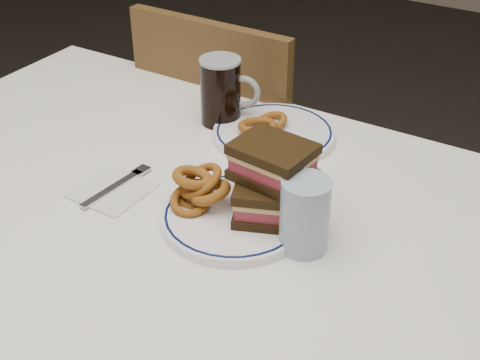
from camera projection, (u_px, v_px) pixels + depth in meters
The scene contains 11 objects.
dining_table at pixel (172, 245), 1.21m from camera, with size 1.27×0.87×0.75m.
chair_far at pixel (236, 159), 1.76m from camera, with size 0.42×0.42×0.90m.
main_plate at pixel (234, 217), 1.09m from camera, with size 0.24×0.24×0.02m.
reuben_sandwich at pixel (273, 181), 1.06m from camera, with size 0.15×0.14×0.12m.
onion_rings_main at pixel (198, 188), 1.10m from camera, with size 0.11×0.11×0.08m.
ketchup_ramekin at pixel (249, 171), 1.17m from camera, with size 0.05×0.05×0.03m.
beer_mug at pixel (222, 91), 1.35m from camera, with size 0.12×0.08×0.14m.
water_glass at pixel (305, 215), 1.01m from camera, with size 0.08×0.08×0.12m, color #96ACC1.
far_plate at pixel (274, 133), 1.33m from camera, with size 0.24×0.24×0.02m.
onion_rings_far at pixel (263, 124), 1.32m from camera, with size 0.08×0.12×0.05m.
napkin_fork at pixel (113, 189), 1.17m from camera, with size 0.12×0.16×0.01m.
Camera 1 is at (0.60, -0.75, 1.41)m, focal length 50.00 mm.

